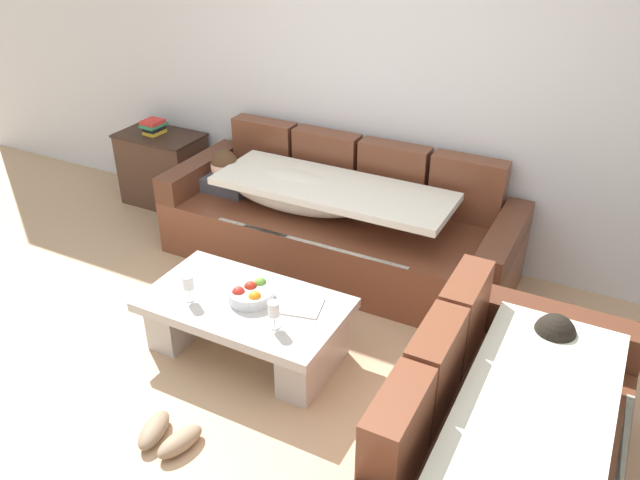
# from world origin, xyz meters

# --- Properties ---
(ground_plane) EXTENTS (14.00, 14.00, 0.00)m
(ground_plane) POSITION_xyz_m (0.00, 0.00, 0.00)
(ground_plane) COLOR tan
(back_wall) EXTENTS (9.00, 0.10, 2.70)m
(back_wall) POSITION_xyz_m (0.00, 2.15, 1.35)
(back_wall) COLOR silver
(back_wall) RESTS_ON ground_plane
(couch_along_wall) EXTENTS (2.58, 0.92, 0.88)m
(couch_along_wall) POSITION_xyz_m (-0.18, 1.63, 0.33)
(couch_along_wall) COLOR brown
(couch_along_wall) RESTS_ON ground_plane
(couch_near_window) EXTENTS (0.92, 1.71, 0.88)m
(couch_near_window) POSITION_xyz_m (1.46, 0.07, 0.33)
(couch_near_window) COLOR brown
(couch_near_window) RESTS_ON ground_plane
(coffee_table) EXTENTS (1.20, 0.68, 0.38)m
(coffee_table) POSITION_xyz_m (-0.16, 0.44, 0.24)
(coffee_table) COLOR #B4B0AD
(coffee_table) RESTS_ON ground_plane
(fruit_bowl) EXTENTS (0.28, 0.28, 0.10)m
(fruit_bowl) POSITION_xyz_m (-0.14, 0.47, 0.42)
(fruit_bowl) COLOR silver
(fruit_bowl) RESTS_ON coffee_table
(wine_glass_near_left) EXTENTS (0.07, 0.07, 0.17)m
(wine_glass_near_left) POSITION_xyz_m (-0.45, 0.30, 0.50)
(wine_glass_near_left) COLOR silver
(wine_glass_near_left) RESTS_ON coffee_table
(wine_glass_near_right) EXTENTS (0.07, 0.07, 0.17)m
(wine_glass_near_right) POSITION_xyz_m (0.13, 0.31, 0.50)
(wine_glass_near_right) COLOR silver
(wine_glass_near_right) RESTS_ON coffee_table
(open_magazine) EXTENTS (0.32, 0.27, 0.01)m
(open_magazine) POSITION_xyz_m (0.14, 0.54, 0.39)
(open_magazine) COLOR white
(open_magazine) RESTS_ON coffee_table
(side_cabinet) EXTENTS (0.72, 0.44, 0.64)m
(side_cabinet) POSITION_xyz_m (-1.94, 1.85, 0.32)
(side_cabinet) COLOR #492F22
(side_cabinet) RESTS_ON ground_plane
(book_stack_on_cabinet) EXTENTS (0.17, 0.21, 0.11)m
(book_stack_on_cabinet) POSITION_xyz_m (-1.99, 1.85, 0.70)
(book_stack_on_cabinet) COLOR gold
(book_stack_on_cabinet) RESTS_ON side_cabinet
(pair_of_shoes) EXTENTS (0.35, 0.29, 0.09)m
(pair_of_shoes) POSITION_xyz_m (-0.13, -0.37, 0.04)
(pair_of_shoes) COLOR #8C7259
(pair_of_shoes) RESTS_ON ground_plane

